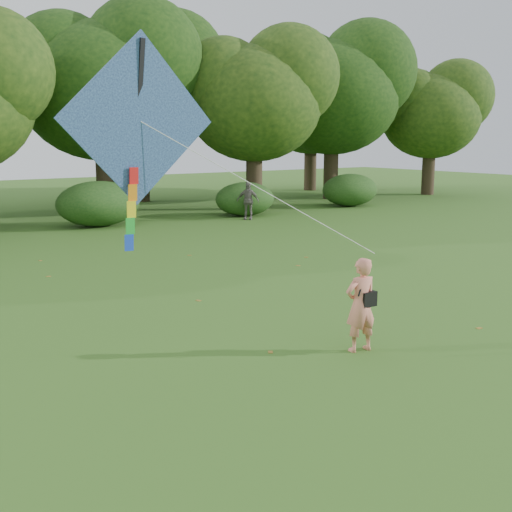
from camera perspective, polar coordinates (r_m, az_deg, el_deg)
ground at (r=10.82m, az=7.07°, el=-9.32°), size 100.00×100.00×0.00m
man_kite_flyer at (r=11.18m, az=9.28°, el=-4.31°), size 0.65×0.47×1.65m
bystander_right at (r=28.78m, az=-0.73°, el=4.93°), size 0.99×0.99×1.69m
crossbody_bag at (r=11.22m, az=9.83°, el=-3.71°), size 0.43×0.20×0.68m
flying_kite at (r=10.19m, az=-10.38°, el=11.55°), size 4.89×1.86×3.53m
tree_line at (r=31.62m, az=-19.93°, el=13.46°), size 54.70×15.30×9.48m
shrub_band at (r=26.00m, az=-21.25°, el=3.64°), size 39.15×3.22×1.88m
fallen_leaves at (r=15.29m, az=-6.24°, el=-3.36°), size 11.07×11.99×0.01m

